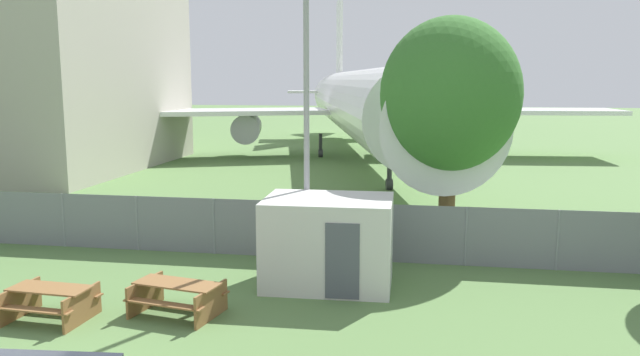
% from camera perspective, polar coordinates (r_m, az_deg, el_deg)
% --- Properties ---
extents(perimeter_fence, '(56.07, 0.07, 1.75)m').
position_cam_1_polar(perimeter_fence, '(19.67, -9.67, -4.37)').
color(perimeter_fence, gray).
rests_on(perimeter_fence, ground).
extents(airplane, '(36.25, 44.98, 12.54)m').
position_cam_1_polar(airplane, '(42.33, 3.71, 6.80)').
color(airplane, white).
rests_on(airplane, ground).
extents(portable_cabin, '(3.36, 2.42, 2.34)m').
position_cam_1_polar(portable_cabin, '(16.44, 0.78, -5.85)').
color(portable_cabin, silver).
rests_on(portable_cabin, ground).
extents(picnic_bench_near_cabin, '(2.19, 1.74, 0.76)m').
position_cam_1_polar(picnic_bench_near_cabin, '(14.98, -12.90, -10.32)').
color(picnic_bench_near_cabin, brown).
rests_on(picnic_bench_near_cabin, ground).
extents(picnic_bench_open_grass, '(1.88, 1.50, 0.76)m').
position_cam_1_polar(picnic_bench_open_grass, '(15.55, -23.42, -10.15)').
color(picnic_bench_open_grass, brown).
rests_on(picnic_bench_open_grass, ground).
extents(tree_near_hangar, '(4.54, 4.54, 7.40)m').
position_cam_1_polar(tree_near_hangar, '(20.73, 11.82, 7.41)').
color(tree_near_hangar, brown).
rests_on(tree_near_hangar, ground).
extents(light_mast, '(0.44, 0.44, 8.91)m').
position_cam_1_polar(light_mast, '(17.20, -1.25, 8.91)').
color(light_mast, '#99999E').
rests_on(light_mast, ground).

